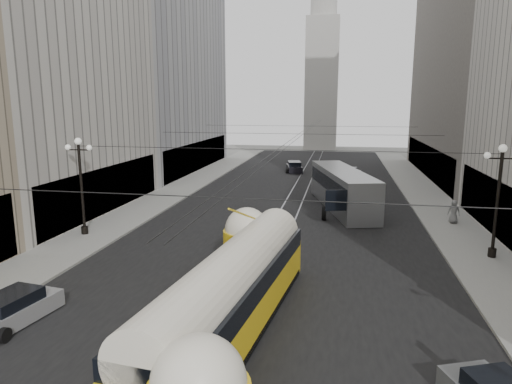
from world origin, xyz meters
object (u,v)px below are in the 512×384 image
at_px(streetcar, 232,291).
at_px(pedestrian_crossing_a, 147,378).
at_px(pedestrian_sidewalk_right, 454,212).
at_px(sedan_silver, 12,310).
at_px(city_bus, 342,187).

xyz_separation_m(streetcar, pedestrian_crossing_a, (-1.48, -4.57, -0.89)).
height_order(streetcar, pedestrian_crossing_a, streetcar).
relative_size(streetcar, pedestrian_sidewalk_right, 9.28).
bearing_deg(sedan_silver, city_bus, 60.72).
bearing_deg(city_bus, streetcar, -100.50).
xyz_separation_m(streetcar, sedan_silver, (-8.86, -0.92, -1.11)).
xyz_separation_m(city_bus, pedestrian_crossing_a, (-5.60, -26.80, -0.97)).
distance_m(streetcar, city_bus, 22.61).
bearing_deg(pedestrian_crossing_a, city_bus, 19.89).
relative_size(city_bus, pedestrian_crossing_a, 8.22).
distance_m(streetcar, pedestrian_sidewalk_right, 21.90).
bearing_deg(pedestrian_crossing_a, streetcar, 13.76).
bearing_deg(pedestrian_sidewalk_right, city_bus, -16.67).
relative_size(pedestrian_crossing_a, pedestrian_sidewalk_right, 0.95).
relative_size(city_bus, sedan_silver, 3.12).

